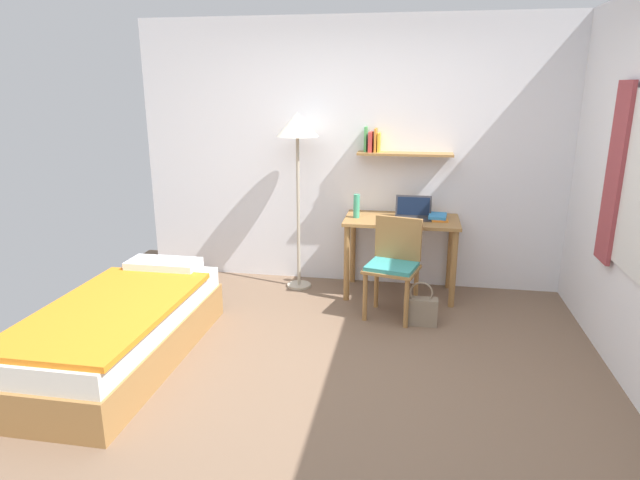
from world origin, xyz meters
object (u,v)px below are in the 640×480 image
object	(u,v)px
water_bottle	(357,206)
handbag	(420,310)
laptop	(413,213)
desk	(401,233)
book_stack	(438,217)
bed	(121,330)
standing_lamp	(297,134)
desk_chair	(394,262)

from	to	relation	value
water_bottle	handbag	distance (m)	1.17
laptop	water_bottle	distance (m)	0.54
desk	book_stack	world-z (taller)	book_stack
bed	water_bottle	distance (m)	2.35
desk	book_stack	distance (m)	0.37
standing_lamp	water_bottle	xyz separation A→B (m)	(0.58, -0.05, -0.65)
desk	laptop	world-z (taller)	laptop
desk	water_bottle	bearing A→B (deg)	-175.44
desk	standing_lamp	world-z (taller)	standing_lamp
desk	handbag	bearing A→B (deg)	-73.68
desk	desk_chair	size ratio (longest dim) A/B	1.23
desk_chair	standing_lamp	distance (m)	1.51
bed	handbag	distance (m)	2.39
laptop	handbag	world-z (taller)	laptop
handbag	desk_chair	bearing A→B (deg)	146.12
standing_lamp	book_stack	xyz separation A→B (m)	(1.34, 0.00, -0.74)
desk_chair	book_stack	bearing A→B (deg)	55.27
handbag	book_stack	bearing A→B (deg)	79.29
laptop	water_bottle	world-z (taller)	water_bottle
standing_lamp	laptop	distance (m)	1.32
standing_lamp	laptop	bearing A→B (deg)	1.27
desk	desk_chair	bearing A→B (deg)	-94.69
desk_chair	water_bottle	size ratio (longest dim) A/B	3.85
desk_chair	handbag	distance (m)	0.46
desk	handbag	world-z (taller)	desk
desk_chair	laptop	size ratio (longest dim) A/B	2.53
desk_chair	book_stack	size ratio (longest dim) A/B	3.62
water_bottle	handbag	bearing A→B (deg)	-46.13
bed	handbag	xyz separation A→B (m)	(2.16, 1.02, -0.11)
desk_chair	water_bottle	world-z (taller)	water_bottle
desk	desk_chair	world-z (taller)	desk_chair
water_bottle	book_stack	distance (m)	0.77
book_stack	bed	bearing A→B (deg)	-143.04
desk_chair	standing_lamp	size ratio (longest dim) A/B	0.50
desk_chair	standing_lamp	xyz separation A→B (m)	(-0.96, 0.54, 1.03)
standing_lamp	laptop	size ratio (longest dim) A/B	5.04
water_bottle	book_stack	world-z (taller)	water_bottle
bed	water_bottle	size ratio (longest dim) A/B	8.54
standing_lamp	bed	bearing A→B (deg)	-119.07
bed	desk_chair	distance (m)	2.26
desk	book_stack	size ratio (longest dim) A/B	4.47
bed	laptop	size ratio (longest dim) A/B	5.61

